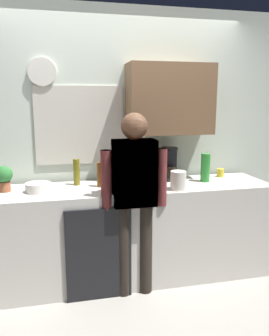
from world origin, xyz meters
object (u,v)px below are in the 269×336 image
object	(u,v)px
bottle_clear_soda	(205,168)
bottle_dark_sauce	(120,175)
storage_canister	(178,180)
person_guest	(134,190)
cup_yellow_cup	(220,173)
bottle_amber_beer	(100,175)
potted_plant	(4,177)
person_at_sink	(134,190)
dish_soap	(128,173)
mixing_bowl	(38,187)
bottle_olive_oil	(76,172)
coffee_maker	(168,165)

from	to	relation	value
bottle_clear_soda	bottle_dark_sauce	size ratio (longest dim) A/B	1.56
storage_canister	person_guest	xyz separation A→B (m)	(-0.42, -0.08, -0.04)
bottle_dark_sauce	cup_yellow_cup	bearing A→B (deg)	5.11
bottle_amber_beer	potted_plant	size ratio (longest dim) A/B	1.00
potted_plant	person_at_sink	xyz separation A→B (m)	(1.09, -0.36, -0.09)
bottle_clear_soda	storage_canister	distance (m)	0.44
potted_plant	dish_soap	bearing A→B (deg)	7.74
bottle_amber_beer	mixing_bowl	distance (m)	0.56
bottle_dark_sauce	dish_soap	xyz separation A→B (m)	(0.10, 0.12, -0.01)
dish_soap	bottle_amber_beer	bearing A→B (deg)	-150.31
dish_soap	storage_canister	xyz separation A→B (m)	(0.37, -0.43, 0.01)
bottle_clear_soda	person_guest	distance (m)	0.86
bottle_clear_soda	dish_soap	bearing A→B (deg)	165.71
dish_soap	storage_canister	world-z (taller)	dish_soap
bottle_clear_soda	person_at_sink	world-z (taller)	person_at_sink
person_at_sink	person_guest	xyz separation A→B (m)	(0.00, 0.00, 0.00)
person_at_sink	person_guest	world-z (taller)	same
potted_plant	bottle_olive_oil	bearing A→B (deg)	9.23
bottle_dark_sauce	storage_canister	world-z (taller)	bottle_dark_sauce
bottle_dark_sauce	dish_soap	world-z (taller)	same
bottle_clear_soda	person_guest	bearing A→B (deg)	-157.58
bottle_amber_beer	bottle_clear_soda	distance (m)	1.04
bottle_clear_soda	dish_soap	xyz separation A→B (m)	(-0.74, 0.19, -0.06)
mixing_bowl	person_guest	size ratio (longest dim) A/B	0.14
potted_plant	storage_canister	world-z (taller)	potted_plant
bottle_amber_beer	bottle_dark_sauce	xyz separation A→B (m)	(0.20, 0.05, -0.03)
cup_yellow_cup	potted_plant	world-z (taller)	potted_plant
storage_canister	bottle_clear_soda	bearing A→B (deg)	33.34
bottle_clear_soda	storage_canister	world-z (taller)	bottle_clear_soda
person_guest	bottle_olive_oil	bearing A→B (deg)	-20.44
bottle_dark_sauce	person_at_sink	bearing A→B (deg)	-82.69
cup_yellow_cup	potted_plant	bearing A→B (deg)	-176.53
bottle_amber_beer	mixing_bowl	xyz separation A→B (m)	(-0.55, -0.06, -0.08)
coffee_maker	bottle_amber_beer	xyz separation A→B (m)	(-0.71, -0.16, -0.03)
bottle_dark_sauce	person_guest	world-z (taller)	person_guest
bottle_olive_oil	cup_yellow_cup	world-z (taller)	bottle_olive_oil
bottle_clear_soda	bottle_dark_sauce	world-z (taller)	bottle_clear_soda
bottle_amber_beer	bottle_clear_soda	bearing A→B (deg)	-1.14
person_guest	person_at_sink	bearing A→B (deg)	-0.00
coffee_maker	cup_yellow_cup	distance (m)	0.58
coffee_maker	bottle_clear_soda	distance (m)	0.37
potted_plant	storage_canister	size ratio (longest dim) A/B	1.35
cup_yellow_cup	person_guest	distance (m)	1.15
bottle_olive_oil	person_at_sink	xyz separation A→B (m)	(0.46, -0.46, -0.08)
potted_plant	person_guest	distance (m)	1.15
bottle_olive_oil	person_guest	bearing A→B (deg)	-45.49
person_at_sink	potted_plant	bearing A→B (deg)	159.44
bottle_clear_soda	bottle_olive_oil	bearing A→B (deg)	173.71
bottle_amber_beer	dish_soap	bearing A→B (deg)	29.69
bottle_olive_oil	mixing_bowl	world-z (taller)	bottle_olive_oil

